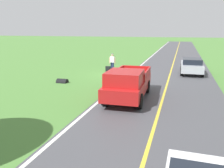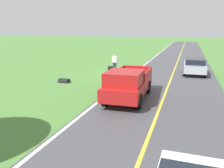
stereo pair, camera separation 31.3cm
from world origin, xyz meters
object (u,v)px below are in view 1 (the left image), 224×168
at_px(suitcase_carried, 108,69).
at_px(sedan_near_oncoming, 192,65).
at_px(hitchhiker_walking, 112,61).
at_px(pickup_truck_passing, 128,83).

bearing_deg(suitcase_carried, sedan_near_oncoming, 96.84).
xyz_separation_m(hitchhiker_walking, suitcase_carried, (0.42, 0.09, -0.73)).
xyz_separation_m(suitcase_carried, pickup_truck_passing, (-3.89, 8.65, 0.72)).
distance_m(pickup_truck_passing, sedan_near_oncoming, 10.40).
relative_size(hitchhiker_walking, sedan_near_oncoming, 0.40).
height_order(hitchhiker_walking, pickup_truck_passing, pickup_truck_passing).
bearing_deg(sedan_near_oncoming, pickup_truck_passing, 68.56).
relative_size(pickup_truck_passing, sedan_near_oncoming, 1.23).
height_order(hitchhiker_walking, suitcase_carried, hitchhiker_walking).
xyz_separation_m(pickup_truck_passing, sedan_near_oncoming, (-3.80, -9.68, -0.21)).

